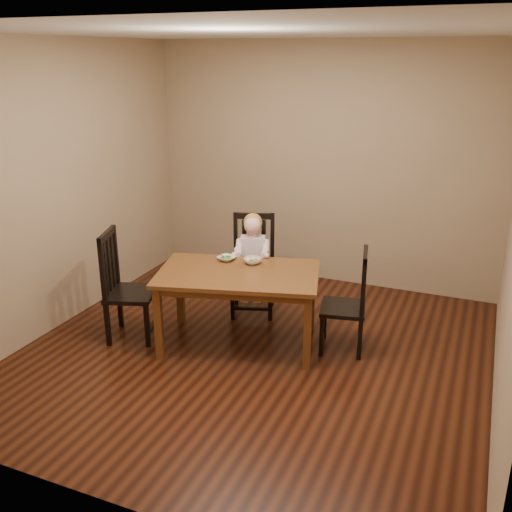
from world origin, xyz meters
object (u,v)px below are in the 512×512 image
at_px(chair_right, 349,303).
at_px(toddler, 253,255).
at_px(dining_table, 238,280).
at_px(bowl_veg, 253,261).
at_px(bowl_peas, 226,258).
at_px(chair_child, 253,266).
at_px(chair_left, 125,288).

relative_size(chair_right, toddler, 1.68).
bearing_deg(dining_table, chair_right, 16.92).
bearing_deg(bowl_veg, toddler, 112.92).
distance_m(dining_table, bowl_peas, 0.34).
bearing_deg(bowl_peas, chair_child, 82.94).
bearing_deg(chair_right, dining_table, 95.42).
bearing_deg(chair_left, toddler, 118.28).
xyz_separation_m(dining_table, chair_child, (-0.16, 0.72, -0.14)).
height_order(chair_left, bowl_peas, chair_left).
bearing_deg(chair_right, chair_left, 94.39).
xyz_separation_m(chair_left, toddler, (0.88, 0.95, 0.13)).
bearing_deg(bowl_peas, chair_right, 2.88).
relative_size(dining_table, chair_left, 1.53).
height_order(chair_left, chair_right, chair_left).
xyz_separation_m(chair_right, bowl_peas, (-1.17, -0.06, 0.28)).
height_order(chair_left, toddler, chair_left).
xyz_separation_m(chair_child, chair_left, (-0.86, -1.00, 0.01)).
height_order(chair_child, bowl_peas, chair_child).
bearing_deg(dining_table, chair_left, -165.08).
bearing_deg(bowl_peas, chair_left, -147.97).
height_order(chair_right, bowl_peas, chair_right).
bearing_deg(toddler, chair_right, 141.86).
distance_m(chair_left, toddler, 1.30).
bearing_deg(toddler, bowl_veg, 94.26).
relative_size(toddler, bowl_peas, 3.49).
bearing_deg(chair_right, bowl_veg, 81.11).
relative_size(chair_right, bowl_veg, 5.79).
distance_m(chair_left, bowl_peas, 0.98).
bearing_deg(bowl_peas, dining_table, -45.47).
xyz_separation_m(toddler, bowl_peas, (-0.08, -0.44, 0.10)).
bearing_deg(chair_left, bowl_peas, 103.22).
distance_m(bowl_peas, bowl_veg, 0.26).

